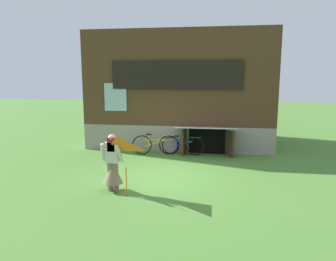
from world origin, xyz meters
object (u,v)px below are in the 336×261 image
Objects in this scene: person at (113,167)px; bicycle_yellow at (155,144)px; kite at (117,151)px; bicycle_blue at (183,145)px.

person reaches higher than bicycle_yellow.
bicycle_yellow is (0.04, 4.54, -0.80)m from kite.
bicycle_yellow is (-1.05, -0.11, 0.03)m from bicycle_blue.
kite is (0.30, -0.51, 0.56)m from person.
person is 0.82m from kite.
kite is at bearing -62.57° from person.
kite is at bearing -102.63° from bicycle_blue.
bicycle_blue is (1.39, 4.13, -0.27)m from person.
kite reaches higher than bicycle_blue.
bicycle_yellow is at bearing 89.49° from kite.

